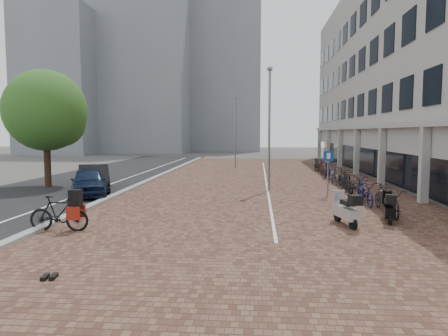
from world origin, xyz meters
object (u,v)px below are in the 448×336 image
Objects in this scene: hero_bike at (59,213)px; scooter_mid at (388,207)px; car_navy at (89,182)px; car_dark at (94,178)px; scooter_front at (346,209)px; parking_sign at (328,167)px.

hero_bike reaches higher than scooter_mid.
scooter_mid is (12.63, -4.80, -0.15)m from car_navy.
car_navy is 7.29m from hero_bike.
car_dark reaches higher than hero_bike.
hero_bike reaches higher than scooter_front.
scooter_front is at bearing -81.86° from hero_bike.
car_dark is 13.27m from scooter_front.
scooter_front is 1.74m from scooter_mid.
scooter_front is 6.01m from parking_sign.
car_dark reaches higher than car_navy.
car_dark is at bearing 165.72° from scooter_mid.
scooter_front is (11.05, -5.51, -0.11)m from car_navy.
car_dark is 14.33m from scooter_mid.
hero_bike is at bearing -146.74° from parking_sign.
car_navy is 12.35m from scooter_front.
scooter_mid is 0.69× the size of parking_sign.
scooter_mid is at bearing 11.32° from scooter_front.
car_navy is at bearing 140.66° from scooter_front.
hero_bike is at bearing -97.76° from car_dark.
car_navy is 13.52m from scooter_mid.
scooter_mid is at bearing -48.95° from car_dark.
parking_sign reaches higher than scooter_front.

